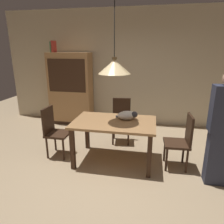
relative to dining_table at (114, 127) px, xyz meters
name	(u,v)px	position (x,y,z in m)	size (l,w,h in m)	color
ground	(100,176)	(-0.13, -0.53, -0.65)	(10.00, 10.00, 0.00)	tan
back_wall	(124,68)	(-0.13, 2.12, 0.80)	(6.40, 0.10, 2.90)	beige
dining_table	(114,127)	(0.00, 0.00, 0.00)	(1.40, 0.90, 0.75)	#A87A4C
chair_right_side	(182,139)	(1.13, 0.00, -0.14)	(0.42, 0.42, 0.93)	#382316
chair_far_back	(121,118)	(-0.01, 0.88, -0.14)	(0.44, 0.44, 0.93)	#382316
chair_left_side	(54,129)	(-1.13, 0.00, -0.14)	(0.40, 0.40, 0.93)	#382316
cat_sleeping	(128,115)	(0.21, 0.14, 0.18)	(0.41, 0.32, 0.16)	silver
pendant_lamp	(114,67)	(0.00, 0.00, 1.01)	(0.52, 0.52, 1.30)	beige
hutch_bookcase	(71,90)	(-1.50, 1.79, 0.24)	(1.12, 0.45, 1.85)	#A87A4C
book_green_slim	(52,47)	(-1.93, 1.79, 1.33)	(0.03, 0.20, 0.26)	#427A4C
book_red_tall	(54,47)	(-1.88, 1.79, 1.34)	(0.04, 0.22, 0.28)	#B73833
person_standing	(221,131)	(1.59, -0.33, 0.19)	(0.36, 0.22, 1.66)	#2D3347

